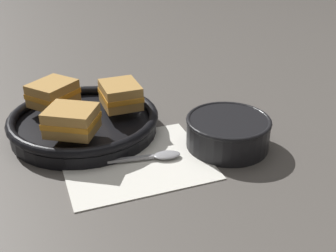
# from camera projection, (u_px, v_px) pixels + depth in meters

# --- Properties ---
(ground_plane) EXTENTS (4.00, 4.00, 0.00)m
(ground_plane) POSITION_uv_depth(u_px,v_px,m) (170.00, 150.00, 0.77)
(ground_plane) COLOR #56514C
(napkin) EXTENTS (0.25, 0.21, 0.00)m
(napkin) POSITION_uv_depth(u_px,v_px,m) (135.00, 160.00, 0.74)
(napkin) COLOR white
(napkin) RESTS_ON ground_plane
(soup_bowl) EXTENTS (0.15, 0.15, 0.06)m
(soup_bowl) POSITION_uv_depth(u_px,v_px,m) (228.00, 131.00, 0.77)
(soup_bowl) COLOR black
(soup_bowl) RESTS_ON ground_plane
(spoon) EXTENTS (0.15, 0.04, 0.01)m
(spoon) POSITION_uv_depth(u_px,v_px,m) (155.00, 156.00, 0.74)
(spoon) COLOR #9E9EA3
(spoon) RESTS_ON napkin
(skillet) EXTENTS (0.29, 0.29, 0.04)m
(skillet) POSITION_uv_depth(u_px,v_px,m) (84.00, 122.00, 0.82)
(skillet) COLOR black
(skillet) RESTS_ON ground_plane
(sandwich_near_left) EXTENTS (0.07, 0.09, 0.05)m
(sandwich_near_left) POSITION_uv_depth(u_px,v_px,m) (120.00, 95.00, 0.84)
(sandwich_near_left) COLOR #C18E47
(sandwich_near_left) RESTS_ON skillet
(sandwich_near_right) EXTENTS (0.11, 0.11, 0.05)m
(sandwich_near_right) POSITION_uv_depth(u_px,v_px,m) (53.00, 93.00, 0.84)
(sandwich_near_right) COLOR #C18E47
(sandwich_near_right) RESTS_ON skillet
(sandwich_far_left) EXTENTS (0.11, 0.11, 0.05)m
(sandwich_far_left) POSITION_uv_depth(u_px,v_px,m) (72.00, 120.00, 0.73)
(sandwich_far_left) COLOR #C18E47
(sandwich_far_left) RESTS_ON skillet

